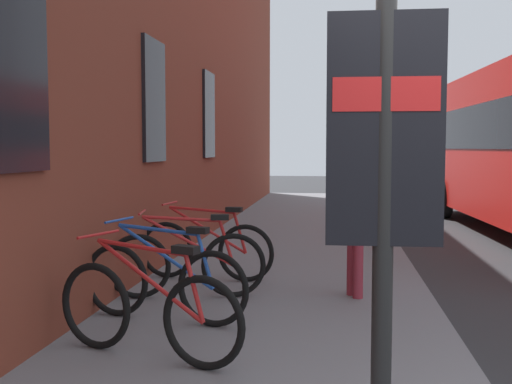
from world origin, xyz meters
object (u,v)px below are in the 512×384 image
bicycle_under_window (206,249)px  street_lamp (389,37)px  pedestrian_near_bus (356,211)px  bicycle_by_door (187,263)px  transit_info_sign (384,162)px  bicycle_nearest_sign (164,281)px  bicycle_leaning_wall (147,310)px

bicycle_under_window → street_lamp: 4.45m
bicycle_under_window → pedestrian_near_bus: (-0.64, -1.83, 0.57)m
bicycle_by_door → transit_info_sign: transit_info_sign is taller
bicycle_nearest_sign → transit_info_sign: bearing=-145.0°
bicycle_by_door → transit_info_sign: 4.19m
pedestrian_near_bus → bicycle_under_window: bearing=70.8°
transit_info_sign → bicycle_by_door: bearing=27.4°
bicycle_leaning_wall → bicycle_by_door: bearing=4.8°
street_lamp → bicycle_nearest_sign: bearing=149.6°
bicycle_leaning_wall → bicycle_by_door: same height
transit_info_sign → bicycle_leaning_wall: bearing=46.3°
transit_info_sign → pedestrian_near_bus: bearing=0.0°
street_lamp → bicycle_under_window: bearing=133.2°
bicycle_under_window → transit_info_sign: transit_info_sign is taller
bicycle_by_door → bicycle_under_window: same height
transit_info_sign → pedestrian_near_bus: transit_info_sign is taller
bicycle_nearest_sign → bicycle_under_window: same height
pedestrian_near_bus → transit_info_sign: bearing=-180.0°
bicycle_leaning_wall → street_lamp: street_lamp is taller
street_lamp → bicycle_by_door: bearing=142.9°
bicycle_under_window → street_lamp: (2.26, -2.41, 2.98)m
bicycle_by_door → pedestrian_near_bus: 1.96m
bicycle_nearest_sign → bicycle_under_window: 1.87m
bicycle_under_window → street_lamp: size_ratio=0.31×
pedestrian_near_bus → street_lamp: bearing=-11.3°
bicycle_nearest_sign → pedestrian_near_bus: 2.29m
bicycle_nearest_sign → street_lamp: bearing=-30.4°
bicycle_under_window → bicycle_leaning_wall: bearing=-177.1°
transit_info_sign → pedestrian_near_bus: 3.93m
bicycle_by_door → street_lamp: street_lamp is taller
bicycle_nearest_sign → street_lamp: size_ratio=0.30×
pedestrian_near_bus → street_lamp: size_ratio=0.27×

